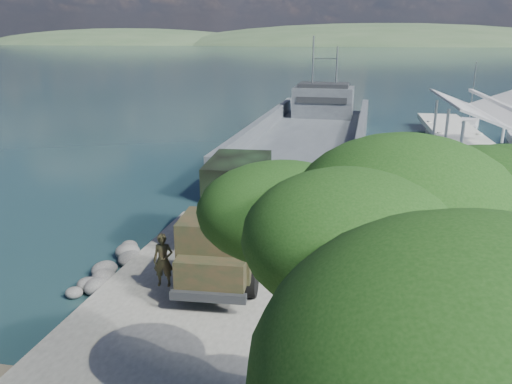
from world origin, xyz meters
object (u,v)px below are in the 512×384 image
(pier, at_px, (488,154))
(landing_craft, at_px, (310,144))
(military_truck, at_px, (233,215))
(soldier, at_px, (164,270))
(sailboat_far, at_px, (468,125))

(pier, xyz_separation_m, landing_craft, (-12.33, 4.82, -0.78))
(military_truck, xyz_separation_m, soldier, (-1.68, -3.39, -0.96))
(pier, height_order, military_truck, pier)
(pier, distance_m, landing_craft, 13.26)
(pier, distance_m, sailboat_far, 19.65)
(pier, relative_size, soldier, 23.05)
(landing_craft, xyz_separation_m, sailboat_far, (15.29, 14.57, -0.45))
(soldier, relative_size, sailboat_far, 0.27)
(landing_craft, height_order, soldier, landing_craft)
(military_truck, xyz_separation_m, sailboat_far, (16.76, 36.36, -2.04))
(pier, xyz_separation_m, soldier, (-15.48, -20.36, -0.15))
(landing_craft, height_order, military_truck, landing_craft)
(landing_craft, relative_size, sailboat_far, 4.88)
(pier, relative_size, military_truck, 5.23)
(pier, bearing_deg, military_truck, -129.11)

